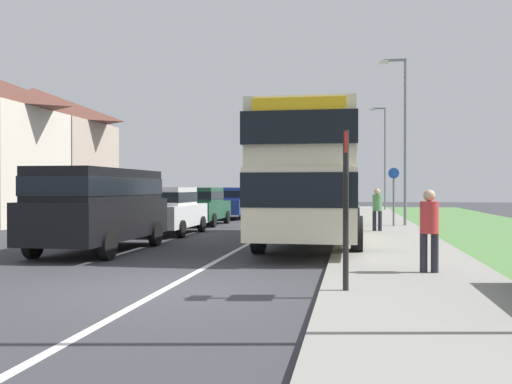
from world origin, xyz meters
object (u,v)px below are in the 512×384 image
Objects in this scene: double_decker_bus at (314,173)px; cycle_route_sign at (394,194)px; parked_car_dark_green at (201,205)px; parked_van_black at (100,203)px; pedestrian_at_stop at (429,227)px; parked_car_blue at (231,202)px; bus_stop_sign at (346,198)px; street_lamp_mid at (403,131)px; pedestrian_walking_away at (377,208)px; street_lamp_far at (384,152)px; parked_car_white at (168,209)px.

double_decker_bus is 7.23m from cycle_route_sign.
parked_car_dark_green is 8.50m from cycle_route_sign.
parked_van_black reaches higher than pedestrian_at_stop.
parked_car_blue is 1.69× the size of bus_stop_sign.
street_lamp_mid is (3.24, 7.32, 1.98)m from double_decker_bus.
bus_stop_sign reaches higher than pedestrian_walking_away.
parked_van_black is at bearing -90.21° from parked_car_blue.
cycle_route_sign is 18.10m from street_lamp_far.
double_decker_bus is at bearing -67.45° from parked_car_blue.
pedestrian_walking_away is at bearing -105.84° from cycle_route_sign.
double_decker_bus is at bearing -113.12° from cycle_route_sign.
parked_van_black is at bearing -136.71° from pedestrian_walking_away.
parked_car_blue is at bearing 112.55° from double_decker_bus.
parked_car_white reaches higher than parked_car_dark_green.
double_decker_bus is at bearing -97.81° from street_lamp_far.
parked_van_black is 0.75× the size of street_lamp_mid.
cycle_route_sign reaches higher than pedestrian_walking_away.
street_lamp_mid reaches higher than bus_stop_sign.
cycle_route_sign reaches higher than parked_car_white.
parked_car_blue is at bearing 146.44° from street_lamp_mid.
pedestrian_walking_away is at bearing -109.08° from street_lamp_mid.
cycle_route_sign is (8.43, -0.98, 0.49)m from parked_car_dark_green.
bus_stop_sign is 16.27m from street_lamp_mid.
pedestrian_walking_away is (2.05, 3.87, -1.17)m from double_decker_bus.
pedestrian_at_stop is at bearing -91.48° from street_lamp_far.
parked_car_dark_green is 9.40m from street_lamp_mid.
parked_van_black is at bearing -130.18° from cycle_route_sign.
double_decker_bus is 6.42m from parked_van_black.
parked_van_black is 29.23m from street_lamp_far.
street_lamp_mid reaches higher than parked_van_black.
cycle_route_sign is at bearing 49.82° from parked_van_black.
parked_car_dark_green is at bearing -117.95° from street_lamp_far.
parked_car_white is at bearing 155.94° from double_decker_bus.
parked_car_white is 1.71× the size of cycle_route_sign.
bus_stop_sign is at bearing -125.50° from pedestrian_at_stop.
bus_stop_sign is at bearing -39.44° from parked_van_black.
pedestrian_at_stop is at bearing -87.15° from pedestrian_walking_away.
bus_stop_sign is (1.04, -8.60, -0.60)m from double_decker_bus.
parked_van_black is at bearing -129.60° from street_lamp_mid.
parked_car_dark_green is at bearing 120.14° from pedestrian_at_stop.
pedestrian_walking_away is (7.52, 1.43, 0.04)m from parked_car_white.
parked_car_blue is at bearing 89.79° from parked_van_black.
street_lamp_mid reaches higher than pedestrian_walking_away.
parked_car_blue is at bearing 141.98° from cycle_route_sign.
pedestrian_at_stop is 13.09m from cycle_route_sign.
parked_car_dark_green is at bearing 126.42° from double_decker_bus.
parked_car_blue is at bearing 88.14° from parked_car_dark_green.
street_lamp_mid is at bearing -90.40° from street_lamp_far.
parked_car_blue is at bearing 89.76° from parked_car_white.
pedestrian_walking_away is 0.64× the size of bus_stop_sign.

